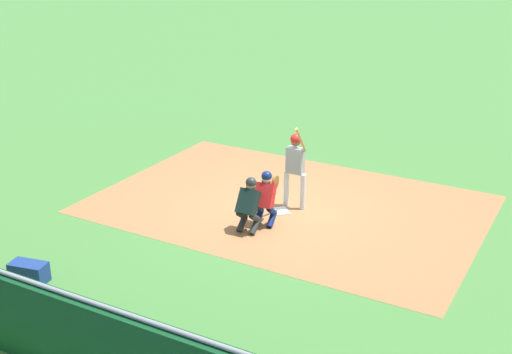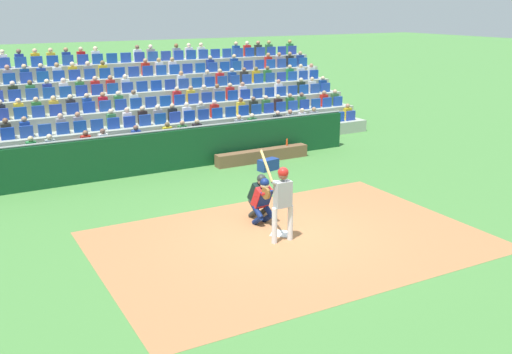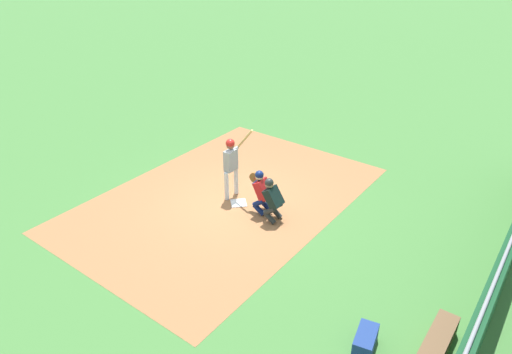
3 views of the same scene
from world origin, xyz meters
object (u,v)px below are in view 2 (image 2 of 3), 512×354
at_px(batter_at_plate, 282,196).
at_px(equipment_duffel_bag, 268,165).
at_px(home_plate_marker, 280,233).
at_px(home_plate_umpire, 259,194).
at_px(dugout_bench, 262,155).
at_px(water_bottle_on_bench, 287,142).
at_px(catcher_crouching, 263,198).

height_order(batter_at_plate, equipment_duffel_bag, batter_at_plate).
distance_m(home_plate_marker, home_plate_umpire, 1.41).
distance_m(dugout_bench, water_bottle_on_bench, 1.17).
distance_m(catcher_crouching, dugout_bench, 6.38).
bearing_deg(home_plate_marker, catcher_crouching, -86.12).
bearing_deg(equipment_duffel_bag, dugout_bench, -121.88).
distance_m(home_plate_marker, equipment_duffel_bag, 5.82).
bearing_deg(batter_at_plate, equipment_duffel_bag, -117.91).
xyz_separation_m(batter_at_plate, equipment_duffel_bag, (-2.94, -5.55, -0.96)).
xyz_separation_m(home_plate_umpire, water_bottle_on_bench, (-4.14, -5.12, -0.12)).
bearing_deg(water_bottle_on_bench, home_plate_umpire, 51.05).
height_order(catcher_crouching, home_plate_umpire, catcher_crouching).
bearing_deg(home_plate_umpire, water_bottle_on_bench, -128.95).
relative_size(home_plate_umpire, dugout_bench, 0.34).
height_order(home_plate_umpire, dugout_bench, home_plate_umpire).
bearing_deg(dugout_bench, catcher_crouching, 59.83).
height_order(home_plate_marker, catcher_crouching, catcher_crouching).
height_order(home_plate_marker, equipment_duffel_bag, equipment_duffel_bag).
bearing_deg(catcher_crouching, home_plate_umpire, -109.48).
height_order(batter_at_plate, home_plate_umpire, batter_at_plate).
bearing_deg(dugout_bench, home_plate_umpire, 58.91).
bearing_deg(batter_at_plate, home_plate_marker, -117.90).
bearing_deg(home_plate_umpire, dugout_bench, -121.09).
height_order(batter_at_plate, catcher_crouching, batter_at_plate).
relative_size(catcher_crouching, water_bottle_on_bench, 5.15).
xyz_separation_m(home_plate_marker, home_plate_umpire, (-0.12, -1.24, 0.67)).
xyz_separation_m(dugout_bench, equipment_duffel_bag, (0.42, 1.12, -0.03)).
bearing_deg(water_bottle_on_bench, batter_at_plate, 56.55).
distance_m(home_plate_umpire, equipment_duffel_bag, 4.71).
distance_m(home_plate_marker, catcher_crouching, 1.04).
xyz_separation_m(water_bottle_on_bench, equipment_duffel_bag, (1.53, 1.22, -0.37)).
bearing_deg(catcher_crouching, equipment_duffel_bag, -122.36).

